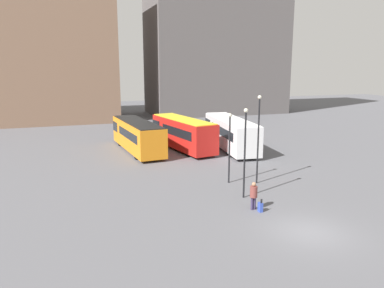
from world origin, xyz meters
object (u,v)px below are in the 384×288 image
(bus_1, at_px, (183,133))
(suitcase, at_px, (260,207))
(traveler, at_px, (254,193))
(lamp_post_2, at_px, (245,146))
(lamp_post_1, at_px, (229,142))
(bus_0, at_px, (137,135))
(bus_2, at_px, (230,132))
(lamp_post_0, at_px, (258,133))

(bus_1, distance_m, suitcase, 18.37)
(traveler, height_order, lamp_post_2, lamp_post_2)
(bus_1, distance_m, lamp_post_1, 12.44)
(bus_1, bearing_deg, bus_0, 70.94)
(traveler, relative_size, lamp_post_2, 0.29)
(lamp_post_1, bearing_deg, bus_2, 64.58)
(suitcase, relative_size, lamp_post_1, 0.16)
(bus_1, distance_m, lamp_post_2, 15.80)
(bus_1, xyz_separation_m, lamp_post_0, (1.64, -13.14, 2.04))
(lamp_post_2, bearing_deg, bus_1, 87.27)
(bus_2, distance_m, traveler, 17.41)
(suitcase, xyz_separation_m, lamp_post_1, (0.63, 5.92, 2.83))
(lamp_post_1, height_order, lamp_post_2, lamp_post_2)
(bus_2, height_order, lamp_post_1, lamp_post_1)
(bus_1, bearing_deg, lamp_post_0, 177.58)
(lamp_post_0, relative_size, lamp_post_1, 1.25)
(traveler, bearing_deg, bus_1, -1.79)
(bus_0, distance_m, bus_1, 4.75)
(bus_1, bearing_deg, lamp_post_2, 167.71)
(bus_0, relative_size, lamp_post_2, 1.88)
(bus_1, relative_size, traveler, 5.99)
(bus_0, bearing_deg, traveler, -173.98)
(bus_2, bearing_deg, suitcase, 167.79)
(bus_2, distance_m, lamp_post_1, 12.09)
(suitcase, bearing_deg, bus_2, -17.05)
(suitcase, height_order, lamp_post_2, lamp_post_2)
(lamp_post_1, bearing_deg, traveler, -99.02)
(bus_2, height_order, lamp_post_0, lamp_post_0)
(suitcase, height_order, lamp_post_0, lamp_post_0)
(bus_0, distance_m, bus_2, 9.80)
(traveler, distance_m, lamp_post_1, 5.91)
(bus_0, bearing_deg, lamp_post_1, -166.24)
(traveler, xyz_separation_m, suitcase, (0.23, -0.46, -0.74))
(bus_0, distance_m, suitcase, 19.48)
(bus_2, bearing_deg, lamp_post_2, 165.29)
(bus_1, relative_size, lamp_post_1, 1.99)
(lamp_post_0, distance_m, lamp_post_1, 2.21)
(bus_0, bearing_deg, lamp_post_0, -160.21)
(bus_2, distance_m, lamp_post_2, 15.34)
(bus_0, xyz_separation_m, traveler, (3.51, -18.61, -0.65))
(bus_0, distance_m, lamp_post_0, 15.44)
(bus_0, relative_size, bus_2, 0.97)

